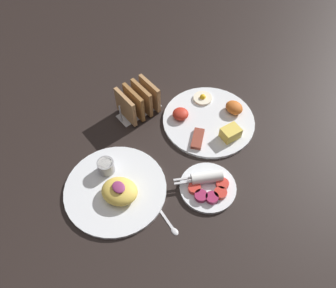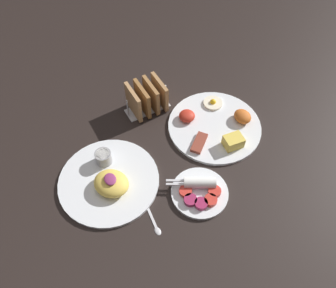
% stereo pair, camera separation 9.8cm
% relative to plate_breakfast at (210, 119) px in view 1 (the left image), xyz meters
% --- Properties ---
extents(ground_plane, '(3.00, 3.00, 0.00)m').
position_rel_plate_breakfast_xyz_m(ground_plane, '(-0.02, -0.19, -0.01)').
color(ground_plane, black).
extents(plate_breakfast, '(0.30, 0.30, 0.05)m').
position_rel_plate_breakfast_xyz_m(plate_breakfast, '(0.00, 0.00, 0.00)').
color(plate_breakfast, white).
rests_on(plate_breakfast, ground_plane).
extents(plate_condiments, '(0.16, 0.16, 0.04)m').
position_rel_plate_breakfast_xyz_m(plate_condiments, '(0.18, -0.17, 0.00)').
color(plate_condiments, white).
rests_on(plate_condiments, ground_plane).
extents(plate_foreground, '(0.29, 0.29, 0.06)m').
position_rel_plate_breakfast_xyz_m(plate_foreground, '(0.02, -0.38, 0.00)').
color(plate_foreground, white).
rests_on(plate_foreground, ground_plane).
extents(toast_rack, '(0.10, 0.15, 0.10)m').
position_rel_plate_breakfast_xyz_m(toast_rack, '(-0.18, -0.15, 0.04)').
color(toast_rack, '#B7B7BC').
rests_on(toast_rack, ground_plane).
extents(teaspoon, '(0.13, 0.02, 0.01)m').
position_rel_plate_breakfast_xyz_m(teaspoon, '(0.18, -0.32, -0.01)').
color(teaspoon, silver).
rests_on(teaspoon, ground_plane).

